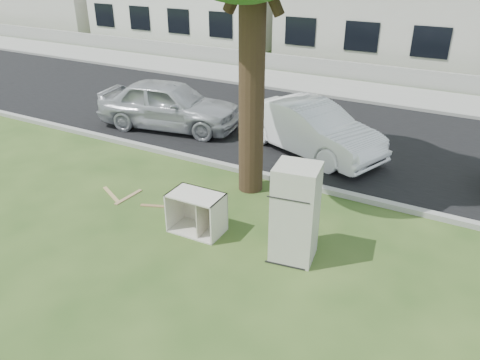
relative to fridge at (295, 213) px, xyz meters
The scene contains 13 objects.
ground 1.73m from the fridge, behind, with size 120.00×120.00×0.00m, color #294619.
road 6.39m from the fridge, 103.55° to the left, with size 120.00×7.00×0.01m, color black.
kerb_near 3.12m from the fridge, 119.68° to the left, with size 120.00×0.18×0.12m, color gray.
kerb_far 9.85m from the fridge, 98.69° to the left, with size 120.00×0.18×0.12m, color gray.
sidewalk 11.28m from the fridge, 97.57° to the left, with size 120.00×2.80×0.01m, color gray.
low_wall 12.85m from the fridge, 96.63° to the left, with size 120.00×0.15×0.70m, color gray.
fridge is the anchor object (origin of this frame).
cabinet 2.01m from the fridge, behind, with size 1.02×0.63×0.79m, color white.
plank_a 3.22m from the fridge, behind, with size 1.00×0.08×0.02m, color olive.
plank_b 4.52m from the fridge, behind, with size 0.84×0.08×0.02m, color tan.
plank_c 4.11m from the fridge, behind, with size 0.78×0.09×0.02m, color #9E7F57.
car_center 4.84m from the fridge, 108.33° to the left, with size 1.43×4.10×1.35m, color white.
car_left 7.31m from the fridge, 143.75° to the left, with size 1.72×4.27×1.45m, color #A6A7AD.
Camera 1 is at (3.99, -6.56, 4.89)m, focal length 35.00 mm.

